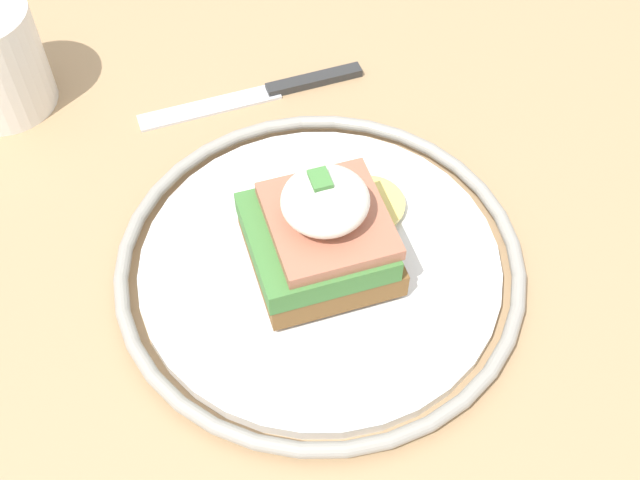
{
  "coord_description": "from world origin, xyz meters",
  "views": [
    {
      "loc": [
        -0.28,
        0.13,
        1.21
      ],
      "look_at": [
        0.02,
        0.03,
        0.79
      ],
      "focal_mm": 45.0,
      "sensor_mm": 36.0,
      "label": 1
    }
  ],
  "objects": [
    {
      "name": "sandwich",
      "position": [
        0.02,
        0.03,
        0.8
      ],
      "size": [
        0.11,
        0.12,
        0.08
      ],
      "color": "brown",
      "rests_on": "plate"
    },
    {
      "name": "dining_table",
      "position": [
        0.0,
        0.0,
        0.63
      ],
      "size": [
        0.82,
        0.88,
        0.75
      ],
      "color": "tan",
      "rests_on": "ground_plane"
    },
    {
      "name": "plate",
      "position": [
        0.02,
        0.03,
        0.76
      ],
      "size": [
        0.28,
        0.28,
        0.02
      ],
      "color": "white",
      "rests_on": "dining_table"
    },
    {
      "name": "knife",
      "position": [
        0.2,
        0.02,
        0.76
      ],
      "size": [
        0.02,
        0.19,
        0.01
      ],
      "color": "#2D2D2D",
      "rests_on": "dining_table"
    }
  ]
}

